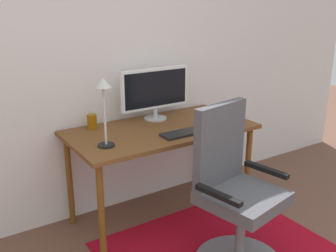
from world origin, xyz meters
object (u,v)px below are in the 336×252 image
Objects in this scene: desk at (161,137)px; coffee_cup at (92,121)px; computer_mouse at (224,121)px; desk_lamp at (104,98)px; office_chair at (235,206)px; monitor at (155,90)px; keyboard at (189,132)px; cell_phone at (216,117)px.

coffee_cup is (-0.43, 0.26, 0.13)m from desk.
computer_mouse is (0.46, -0.18, 0.09)m from desk.
desk_lamp is 1.06m from office_chair.
coffee_cup is (-0.89, 0.44, 0.04)m from computer_mouse.
desk is 0.50m from computer_mouse.
office_chair is (-0.01, -0.96, -0.56)m from monitor.
desk is 0.25m from keyboard.
monitor reaches higher than keyboard.
desk is 9.83× the size of cell_phone.
desk is 0.38m from monitor.
computer_mouse is 0.17m from cell_phone.
keyboard is (0.11, -0.21, 0.08)m from desk.
computer_mouse is 0.10× the size of office_chair.
keyboard is 0.35m from computer_mouse.
office_chair is (-0.38, -0.57, -0.34)m from computer_mouse.
monitor is 0.68m from desk_lamp.
cell_phone is (0.06, 0.16, -0.01)m from computer_mouse.
office_chair is (-0.03, -0.54, -0.33)m from keyboard.
cell_phone is at bearing -27.28° from monitor.
cell_phone is 0.31× the size of desk_lamp.
monitor reaches higher than desk.
monitor reaches higher than office_chair.
coffee_cup is (-0.51, 0.05, -0.18)m from monitor.
desk_lamp is at bearing -165.40° from desk.
desk_lamp reaches higher than office_chair.
monitor reaches higher than cell_phone.
desk_lamp is (-1.02, -0.12, 0.32)m from cell_phone.
monitor is 1.30× the size of desk_lamp.
keyboard is 0.72m from coffee_cup.
keyboard is 0.41× the size of office_chair.
desk is 0.65m from desk_lamp.
desk_lamp reaches higher than monitor.
desk_lamp is (-0.61, 0.08, 0.32)m from keyboard.
cell_phone is 0.13× the size of office_chair.
coffee_cup is (-0.54, 0.47, 0.04)m from keyboard.
coffee_cup is at bearing 105.57° from office_chair.
cell_phone is at bearing -16.22° from coffee_cup.
computer_mouse is at bearing 45.17° from office_chair.
desk_lamp is at bearing 121.81° from office_chair.
coffee_cup is at bearing 153.76° from computer_mouse.
office_chair reaches higher than cell_phone.
cell_phone reaches higher than desk.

